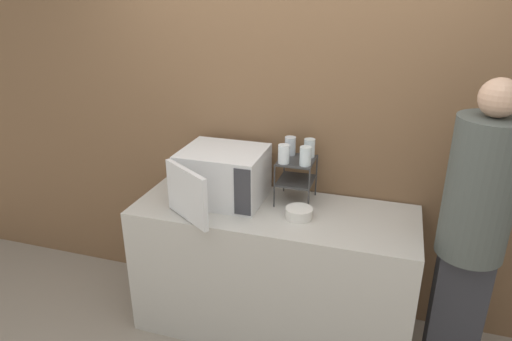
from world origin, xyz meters
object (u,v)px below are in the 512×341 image
at_px(glass_back_left, 290,146).
at_px(bowl, 299,213).
at_px(dish_rack, 296,171).
at_px(glass_back_right, 309,148).
at_px(glass_front_right, 305,156).
at_px(glass_front_left, 284,154).
at_px(microwave, 222,176).
at_px(person, 473,226).

height_order(glass_back_left, bowl, glass_back_left).
distance_m(dish_rack, bowl, 0.29).
height_order(glass_back_right, glass_back_left, same).
xyz_separation_m(glass_back_right, glass_front_right, (0.01, -0.15, 0.00)).
xyz_separation_m(glass_front_left, glass_front_right, (0.13, 0.00, 0.00)).
distance_m(dish_rack, glass_back_right, 0.17).
height_order(dish_rack, glass_back_left, glass_back_left).
relative_size(glass_front_left, glass_back_right, 1.00).
bearing_deg(glass_front_right, glass_front_left, -178.74).
relative_size(glass_front_left, bowl, 0.72).
height_order(dish_rack, bowl, dish_rack).
height_order(microwave, glass_back_left, glass_back_left).
bearing_deg(bowl, glass_front_right, 91.52).
bearing_deg(microwave, glass_front_left, 5.97).
xyz_separation_m(dish_rack, person, (1.02, -0.27, -0.08)).
bearing_deg(microwave, dish_rack, 14.71).
distance_m(dish_rack, glass_back_left, 0.17).
relative_size(dish_rack, glass_back_right, 2.44).
relative_size(dish_rack, glass_front_right, 2.44).
bearing_deg(bowl, dish_rack, 108.26).
distance_m(microwave, glass_front_left, 0.44).
bearing_deg(dish_rack, person, -15.07).
bearing_deg(glass_back_right, person, -20.23).
relative_size(microwave, glass_back_right, 5.87).
xyz_separation_m(glass_back_left, person, (1.08, -0.36, -0.22)).
relative_size(bowl, person, 0.09).
relative_size(dish_rack, glass_front_left, 2.44).
bearing_deg(glass_front_right, microwave, -175.22).
distance_m(glass_front_left, glass_front_right, 0.13).
relative_size(glass_front_right, person, 0.07).
bearing_deg(glass_back_right, glass_front_left, -129.19).
bearing_deg(glass_back_left, glass_front_right, -50.24).
relative_size(glass_front_left, person, 0.07).
height_order(dish_rack, glass_front_left, glass_front_left).
bearing_deg(glass_front_left, dish_rack, 50.73).
distance_m(dish_rack, glass_front_right, 0.17).
relative_size(glass_back_right, bowl, 0.72).
xyz_separation_m(glass_front_left, glass_back_left, (0.00, 0.16, 0.00)).
distance_m(glass_front_left, bowl, 0.37).
height_order(microwave, bowl, microwave).
distance_m(glass_front_right, person, 0.99).
bearing_deg(bowl, person, -3.22).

